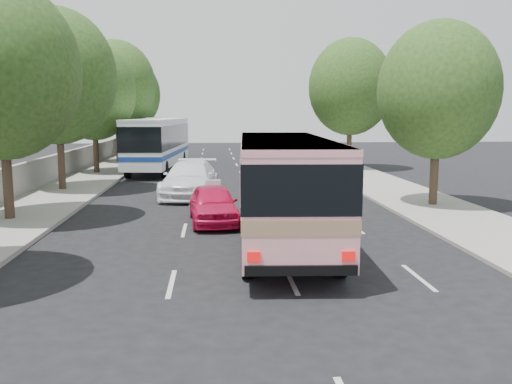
{
  "coord_description": "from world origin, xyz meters",
  "views": [
    {
      "loc": [
        -0.87,
        -14.65,
        4.06
      ],
      "look_at": [
        0.47,
        2.11,
        1.6
      ],
      "focal_mm": 38.0,
      "sensor_mm": 36.0,
      "label": 1
    }
  ],
  "objects": [
    {
      "name": "white_pickup",
      "position": [
        -2.0,
        11.86,
        0.85
      ],
      "size": [
        2.99,
        6.08,
        1.7
      ],
      "primitive_type": "imported",
      "rotation": [
        0.0,
        0.0,
        -0.11
      ],
      "color": "white",
      "rests_on": "ground"
    },
    {
      "name": "sidewalk_right",
      "position": [
        8.5,
        20.0,
        0.06
      ],
      "size": [
        4.0,
        90.0,
        0.12
      ],
      "primitive_type": "cube",
      "color": "#9E998E",
      "rests_on": "ground"
    },
    {
      "name": "tree_right_far",
      "position": [
        9.08,
        23.94,
        6.12
      ],
      "size": [
        6.0,
        6.0,
        9.35
      ],
      "color": "#38281E",
      "rests_on": "ground"
    },
    {
      "name": "low_wall",
      "position": [
        -10.3,
        20.0,
        0.9
      ],
      "size": [
        0.3,
        90.0,
        1.5
      ],
      "primitive_type": "cube",
      "color": "#9E998E",
      "rests_on": "sidewalk_left"
    },
    {
      "name": "tree_left_d",
      "position": [
        -8.52,
        21.94,
        5.63
      ],
      "size": [
        5.52,
        5.52,
        8.6
      ],
      "color": "#38281E",
      "rests_on": "ground"
    },
    {
      "name": "pink_taxi",
      "position": [
        -0.88,
        5.22,
        0.72
      ],
      "size": [
        2.01,
        4.32,
        1.43
      ],
      "primitive_type": "imported",
      "rotation": [
        0.0,
        0.0,
        0.08
      ],
      "color": "#D61249",
      "rests_on": "ground"
    },
    {
      "name": "tour_coach_front",
      "position": [
        -4.68,
        23.8,
        2.2
      ],
      "size": [
        3.64,
        12.39,
        3.65
      ],
      "rotation": [
        0.0,
        0.0,
        -0.08
      ],
      "color": "white",
      "rests_on": "ground"
    },
    {
      "name": "tour_coach_rear",
      "position": [
        -6.3,
        35.39,
        2.2
      ],
      "size": [
        3.45,
        12.34,
        3.65
      ],
      "rotation": [
        0.0,
        0.0,
        0.07
      ],
      "color": "silver",
      "rests_on": "ground"
    },
    {
      "name": "tree_left_b",
      "position": [
        -8.42,
        5.94,
        5.82
      ],
      "size": [
        5.7,
        5.7,
        8.88
      ],
      "color": "#38281E",
      "rests_on": "ground"
    },
    {
      "name": "ground",
      "position": [
        0.0,
        0.0,
        0.0
      ],
      "size": [
        120.0,
        120.0,
        0.0
      ],
      "primitive_type": "plane",
      "color": "black",
      "rests_on": "ground"
    },
    {
      "name": "sidewalk_left",
      "position": [
        -8.5,
        20.0,
        0.07
      ],
      "size": [
        4.0,
        90.0,
        0.15
      ],
      "primitive_type": "cube",
      "color": "#9E998E",
      "rests_on": "ground"
    },
    {
      "name": "tree_left_f",
      "position": [
        -8.62,
        37.94,
        6.0
      ],
      "size": [
        5.88,
        5.88,
        9.16
      ],
      "color": "#38281E",
      "rests_on": "ground"
    },
    {
      "name": "pink_bus",
      "position": [
        1.3,
        1.79,
        2.05
      ],
      "size": [
        3.19,
        10.44,
        3.29
      ],
      "rotation": [
        0.0,
        0.0,
        -0.06
      ],
      "color": "pink",
      "rests_on": "ground"
    },
    {
      "name": "taxi_roof_sign",
      "position": [
        -0.88,
        5.22,
        1.52
      ],
      "size": [
        0.56,
        0.22,
        0.18
      ],
      "primitive_type": "cube",
      "rotation": [
        0.0,
        0.0,
        0.08
      ],
      "color": "silver",
      "rests_on": "pink_taxi"
    },
    {
      "name": "tree_right_near",
      "position": [
        8.78,
        7.94,
        5.2
      ],
      "size": [
        5.1,
        5.1,
        7.95
      ],
      "color": "#38281E",
      "rests_on": "ground"
    },
    {
      "name": "tree_left_e",
      "position": [
        -8.42,
        29.94,
        6.43
      ],
      "size": [
        6.3,
        6.3,
        9.82
      ],
      "color": "#38281E",
      "rests_on": "ground"
    },
    {
      "name": "tree_left_c",
      "position": [
        -8.62,
        13.94,
        6.12
      ],
      "size": [
        6.0,
        6.0,
        9.35
      ],
      "color": "#38281E",
      "rests_on": "ground"
    }
  ]
}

